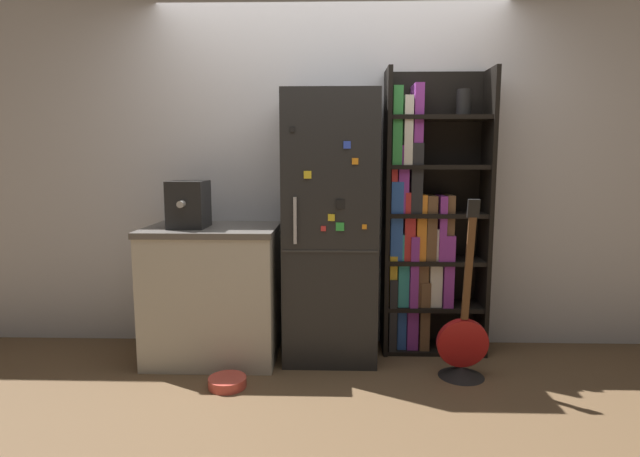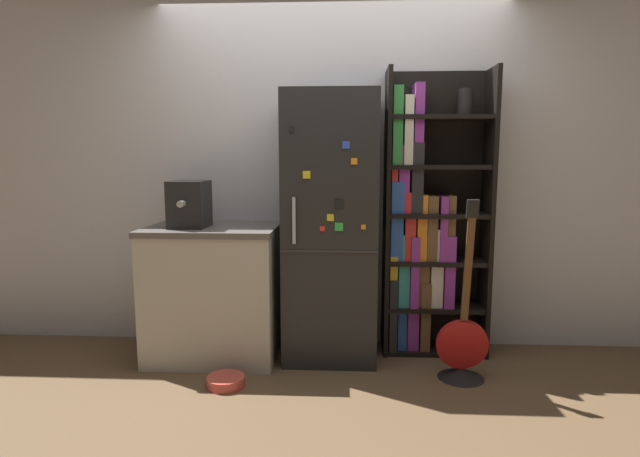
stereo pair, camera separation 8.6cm
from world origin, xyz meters
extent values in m
plane|color=brown|center=(0.00, 0.00, 0.00)|extent=(16.00, 16.00, 0.00)
cube|color=silver|center=(0.00, 0.47, 1.30)|extent=(8.00, 0.05, 2.60)
cube|color=black|center=(0.00, 0.17, 0.92)|extent=(0.63, 0.55, 1.84)
cube|color=#333333|center=(0.00, -0.10, 0.81)|extent=(0.62, 0.01, 0.01)
cube|color=#B2B2B7|center=(-0.22, -0.12, 1.01)|extent=(0.02, 0.02, 0.30)
cube|color=yellow|center=(-0.14, -0.11, 1.30)|extent=(0.05, 0.02, 0.05)
cube|color=yellow|center=(0.01, -0.11, 1.03)|extent=(0.04, 0.02, 0.04)
cube|color=blue|center=(0.11, -0.11, 1.48)|extent=(0.05, 0.02, 0.05)
cube|color=red|center=(-0.04, -0.11, 0.96)|extent=(0.03, 0.01, 0.03)
cube|color=orange|center=(0.22, -0.11, 0.97)|extent=(0.03, 0.01, 0.03)
cube|color=orange|center=(0.16, -0.11, 1.38)|extent=(0.04, 0.01, 0.04)
cube|color=black|center=(0.07, -0.11, 1.11)|extent=(0.06, 0.02, 0.06)
cube|color=black|center=(-0.24, -0.11, 1.58)|extent=(0.03, 0.01, 0.03)
cube|color=green|center=(0.06, -0.11, 0.97)|extent=(0.05, 0.01, 0.05)
cube|color=black|center=(0.40, 0.29, 1.01)|extent=(0.03, 0.31, 2.01)
cube|color=black|center=(1.10, 0.29, 1.01)|extent=(0.03, 0.31, 2.01)
cube|color=black|center=(0.75, 0.44, 1.01)|extent=(0.73, 0.03, 2.01)
cube|color=black|center=(0.75, 0.29, 0.01)|extent=(0.67, 0.28, 0.03)
cube|color=black|center=(0.75, 0.29, 0.34)|extent=(0.67, 0.28, 0.03)
cube|color=black|center=(0.75, 0.29, 0.67)|extent=(0.67, 0.28, 0.03)
cube|color=black|center=(0.75, 0.29, 1.01)|extent=(0.67, 0.28, 0.03)
cube|color=black|center=(0.75, 0.29, 1.34)|extent=(0.67, 0.28, 0.03)
cube|color=black|center=(0.75, 0.29, 1.68)|extent=(0.67, 0.28, 0.03)
cube|color=#262628|center=(0.45, 0.29, 0.29)|extent=(0.05, 0.26, 0.52)
cube|color=#2D59B2|center=(0.52, 0.30, 0.21)|extent=(0.06, 0.21, 0.37)
cube|color=purple|center=(0.59, 0.30, 0.30)|extent=(0.08, 0.21, 0.55)
cube|color=brown|center=(0.68, 0.29, 0.28)|extent=(0.07, 0.23, 0.50)
cube|color=gold|center=(0.45, 0.29, 0.54)|extent=(0.05, 0.22, 0.37)
cube|color=teal|center=(0.52, 0.29, 0.61)|extent=(0.08, 0.21, 0.52)
cube|color=purple|center=(0.59, 0.29, 0.60)|extent=(0.06, 0.25, 0.51)
cube|color=brown|center=(0.66, 0.29, 0.61)|extent=(0.07, 0.21, 0.52)
cube|color=silver|center=(0.75, 0.29, 0.63)|extent=(0.09, 0.20, 0.56)
cube|color=purple|center=(0.84, 0.30, 0.61)|extent=(0.07, 0.25, 0.51)
cube|color=#2D59B2|center=(0.46, 0.30, 0.96)|extent=(0.08, 0.24, 0.55)
cube|color=red|center=(0.56, 0.29, 0.93)|extent=(0.07, 0.22, 0.48)
cube|color=orange|center=(0.64, 0.30, 0.92)|extent=(0.07, 0.23, 0.46)
cube|color=brown|center=(0.71, 0.29, 0.91)|extent=(0.07, 0.22, 0.46)
cube|color=purple|center=(0.78, 0.29, 0.91)|extent=(0.05, 0.23, 0.46)
cube|color=brown|center=(0.84, 0.30, 0.91)|extent=(0.05, 0.23, 0.46)
cube|color=red|center=(0.44, 0.29, 1.19)|extent=(0.04, 0.22, 0.34)
cube|color=purple|center=(0.50, 0.30, 1.26)|extent=(0.07, 0.24, 0.47)
cube|color=#262628|center=(0.60, 0.29, 1.26)|extent=(0.08, 0.22, 0.48)
cube|color=#338C3F|center=(0.45, 0.30, 1.62)|extent=(0.07, 0.25, 0.53)
cube|color=silver|center=(0.53, 0.29, 1.59)|extent=(0.06, 0.25, 0.47)
cube|color=purple|center=(0.60, 0.30, 1.63)|extent=(0.06, 0.23, 0.55)
cylinder|color=black|center=(0.92, 0.29, 1.78)|extent=(0.10, 0.10, 0.18)
cube|color=#BCB7A8|center=(-0.82, 0.13, 0.45)|extent=(0.88, 0.64, 0.89)
cube|color=#5B5651|center=(-0.82, 0.13, 0.91)|extent=(0.90, 0.66, 0.04)
cube|color=black|center=(-0.96, 0.08, 1.09)|extent=(0.24, 0.27, 0.32)
cylinder|color=#A5A39E|center=(-0.96, -0.09, 1.11)|extent=(0.04, 0.06, 0.04)
cone|color=black|center=(0.85, -0.16, 0.03)|extent=(0.30, 0.30, 0.06)
cylinder|color=#B21919|center=(0.85, -0.16, 0.22)|extent=(0.33, 0.09, 0.33)
cube|color=brown|center=(0.85, -0.23, 0.72)|extent=(0.04, 0.11, 0.66)
cube|color=black|center=(0.85, -0.28, 1.11)|extent=(0.07, 0.04, 0.11)
cylinder|color=#D84C3F|center=(-0.63, -0.36, 0.03)|extent=(0.23, 0.23, 0.06)
torus|color=#D84C3F|center=(-0.63, -0.36, 0.06)|extent=(0.24, 0.24, 0.01)
camera|label=1|loc=(0.03, -3.25, 1.40)|focal=28.00mm
camera|label=2|loc=(0.11, -3.25, 1.40)|focal=28.00mm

